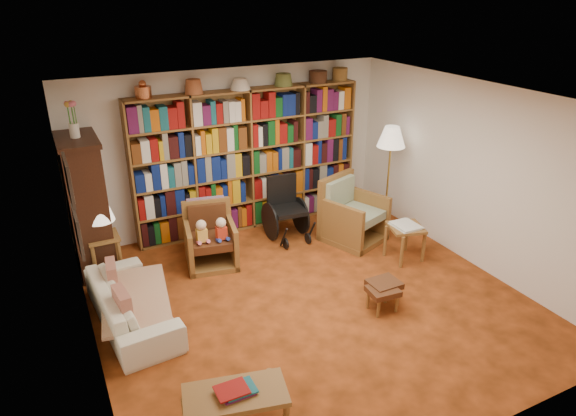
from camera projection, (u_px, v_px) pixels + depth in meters
floor at (308, 299)px, 6.42m from camera, size 5.00×5.00×0.00m
ceiling at (312, 99)px, 5.42m from camera, size 5.00×5.00×0.00m
wall_back at (233, 150)px, 7.97m from camera, size 5.00×0.00×5.00m
wall_front at (469, 326)px, 3.87m from camera, size 5.00×0.00×5.00m
wall_left at (81, 254)px, 4.90m from camera, size 0.00×5.00×5.00m
wall_right at (472, 175)px, 6.94m from camera, size 0.00×5.00×5.00m
bookshelf at (249, 156)px, 7.94m from camera, size 3.60×0.30×2.42m
curio_cabinet at (87, 204)px, 6.76m from camera, size 0.50×0.95×2.40m
framed_pictures at (73, 206)px, 5.00m from camera, size 0.03×0.52×0.97m
sofa at (131, 303)px, 5.89m from camera, size 1.81×0.83×0.51m
sofa_throw at (135, 298)px, 5.89m from camera, size 0.92×1.45×0.04m
cushion_left at (112, 277)px, 6.05m from camera, size 0.14×0.36×0.35m
cushion_right at (123, 307)px, 5.47m from camera, size 0.16×0.38×0.37m
side_table_lamp at (104, 247)px, 6.76m from camera, size 0.40×0.40×0.60m
table_lamp at (99, 212)px, 6.55m from camera, size 0.38×0.38×0.51m
armchair_leather at (209, 238)px, 7.17m from camera, size 0.81×0.84×0.87m
armchair_sage at (350, 215)px, 7.84m from camera, size 1.07×1.06×0.98m
wheelchair at (286, 210)px, 7.85m from camera, size 0.55×0.77×0.97m
floor_lamp at (391, 141)px, 7.84m from camera, size 0.44×0.44×1.64m
side_table_papers at (406, 232)px, 7.20m from camera, size 0.56×0.56×0.54m
footstool_a at (383, 292)px, 6.11m from camera, size 0.38×0.33×0.30m
footstool_b at (384, 286)px, 6.22m from camera, size 0.38×0.32×0.31m
coffee_table at (235, 397)px, 4.47m from camera, size 0.98×0.64×0.41m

